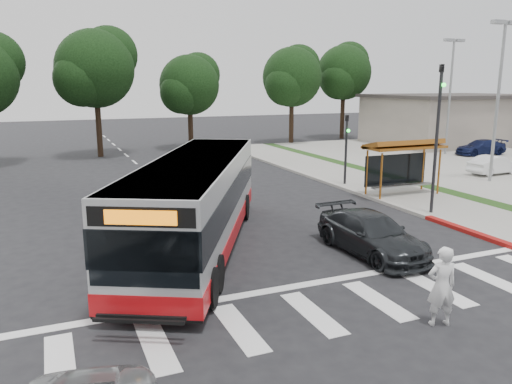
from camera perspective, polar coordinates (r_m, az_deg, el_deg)
ground at (r=17.29m, az=-1.66°, el=-6.98°), size 140.00×140.00×0.00m
sidewalk_east at (r=29.26m, az=12.93°, el=0.85°), size 4.00×40.00×0.12m
curb_east at (r=28.15m, az=9.61°, el=0.58°), size 0.30×40.00×0.15m
curb_east_red at (r=20.68m, az=24.58°, el=-4.65°), size 0.32×6.00×0.15m
parking_lot at (r=38.75m, az=25.77°, el=2.68°), size 18.00×36.00×0.10m
commercial_building at (r=51.82m, az=21.27°, el=7.59°), size 14.00×10.00×4.40m
building_roof_cap at (r=51.71m, az=21.48°, el=10.18°), size 14.60×10.60×0.30m
crosswalk_ladder at (r=13.10m, az=6.49°, el=-13.59°), size 18.00×2.60×0.01m
bus_shelter at (r=26.51m, az=16.45°, el=4.52°), size 4.20×1.60×2.86m
traffic_signal_ne_tall at (r=22.85m, az=20.04°, el=6.97°), size 0.18×0.37×6.50m
traffic_signal_ne_short at (r=28.50m, az=10.28°, el=5.59°), size 0.18×0.37×4.00m
lot_light_front at (r=31.94m, az=26.10°, el=11.44°), size 1.90×0.35×9.01m
lot_light_mid at (r=43.21m, az=21.39°, el=11.74°), size 1.90×0.35×9.01m
tree_ne_a at (r=48.54m, az=4.19°, el=13.07°), size 6.16×5.74×9.30m
tree_ne_b at (r=53.77m, az=10.05°, el=13.41°), size 6.16×5.74×10.02m
tree_north_a at (r=41.51m, az=-17.83°, el=13.40°), size 6.60×6.15×10.17m
tree_north_b at (r=44.91m, az=-7.55°, el=12.14°), size 5.72×5.33×8.43m
transit_bus at (r=17.48m, az=-6.79°, el=-1.39°), size 8.06×12.21×3.19m
pedestrian at (r=12.86m, az=20.45°, el=-10.05°), size 0.82×0.65×1.98m
dark_sedan at (r=17.48m, az=13.06°, el=-4.71°), size 2.08×4.82×1.38m
parked_car_1 at (r=34.83m, az=25.56°, el=2.82°), size 3.70×1.53×1.19m
parked_car_3 at (r=43.93m, az=24.29°, el=4.68°), size 4.30×1.97×1.22m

